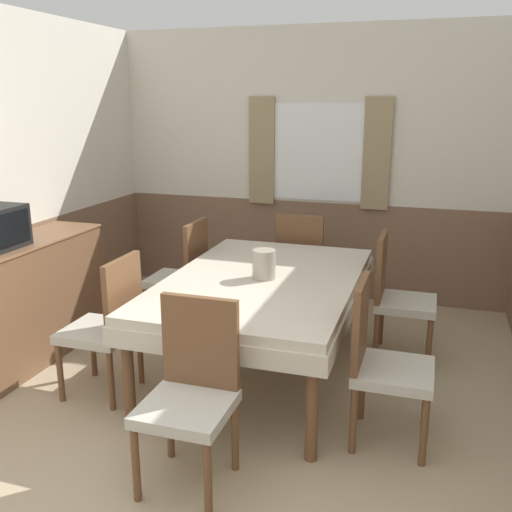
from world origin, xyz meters
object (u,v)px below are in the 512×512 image
chair_left_far (183,273)px  sideboard (25,301)px  chair_right_near (381,358)px  dining_table (263,291)px  chair_head_near (192,388)px  chair_head_window (302,261)px  chair_right_far (397,293)px  chair_left_near (108,323)px  vase (264,264)px

chair_left_far → sideboard: bearing=135.3°
chair_right_near → dining_table: bearing=-123.7°
chair_head_near → chair_head_window: 2.47m
chair_left_far → chair_right_far: bearing=-90.0°
dining_table → sideboard: (-1.77, -0.31, -0.16)m
chair_head_near → chair_left_near: same height
chair_right_near → sideboard: chair_right_near is taller
chair_right_far → sideboard: size_ratio=0.66×
chair_head_window → chair_left_near: 2.03m
dining_table → chair_head_window: size_ratio=2.09×
chair_left_near → vase: bearing=-57.6°
chair_right_far → chair_left_far: same height
chair_head_near → chair_right_far: size_ratio=1.00×
chair_right_far → dining_table: bearing=-56.3°
dining_table → chair_head_window: chair_head_window is taller
chair_left_near → chair_right_near: bearing=-90.0°
chair_head_window → vase: chair_head_window is taller
dining_table → vase: bearing=-49.4°
chair_right_near → chair_left_far: 2.12m
dining_table → chair_left_near: size_ratio=2.09×
dining_table → vase: vase is taller
chair_left_far → sideboard: chair_left_far is taller
chair_right_near → vase: (-0.87, 0.57, 0.32)m
chair_right_near → chair_left_near: size_ratio=1.00×
vase → sideboard: bearing=-170.8°
chair_head_near → dining_table: bearing=-90.0°
dining_table → chair_left_far: size_ratio=2.09×
chair_left_far → vase: size_ratio=4.73×
chair_left_far → sideboard: 1.26m
chair_head_window → chair_right_far: bearing=-36.2°
dining_table → chair_left_near: bearing=-146.3°
chair_right_near → chair_left_far: size_ratio=1.00×
chair_right_near → vase: 1.09m
chair_head_near → chair_head_window: same height
chair_left_far → dining_table: bearing=-123.7°
dining_table → chair_right_far: size_ratio=2.09×
chair_left_near → sideboard: bearing=72.3°
chair_right_near → chair_head_near: size_ratio=1.00×
chair_right_far → vase: size_ratio=4.73×
chair_right_near → chair_head_window: 2.03m
dining_table → chair_left_far: 1.07m
chair_left_near → sideboard: 0.93m
sideboard → vase: size_ratio=7.18×
dining_table → chair_head_near: bearing=-90.0°
chair_head_near → chair_left_far: 2.03m
chair_right_far → chair_left_far: 1.77m
chair_head_window → vase: size_ratio=4.73×
chair_head_near → chair_left_near: bearing=-36.2°
chair_head_near → chair_left_near: (-0.88, 0.65, 0.00)m
sideboard → chair_right_far: bearing=18.7°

